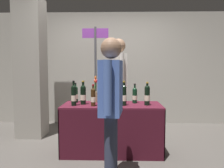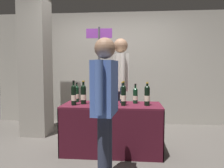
{
  "view_description": "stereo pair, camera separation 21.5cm",
  "coord_description": "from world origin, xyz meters",
  "px_view_note": "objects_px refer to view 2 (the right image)",
  "views": [
    {
      "loc": [
        0.08,
        -3.26,
        1.28
      ],
      "look_at": [
        0.0,
        0.0,
        1.02
      ],
      "focal_mm": 35.76,
      "sensor_mm": 36.0,
      "label": 1
    },
    {
      "loc": [
        0.3,
        -3.24,
        1.28
      ],
      "look_at": [
        0.0,
        0.0,
        1.02
      ],
      "focal_mm": 35.76,
      "sensor_mm": 36.0,
      "label": 2
    }
  ],
  "objects_px": {
    "featured_wine_bottle": "(83,94)",
    "taster_foreground_right": "(105,99)",
    "display_bottle_0": "(77,94)",
    "wine_glass_near_vendor": "(110,97)",
    "vendor_presenter": "(121,79)",
    "flower_vase": "(96,93)",
    "concrete_pillar": "(35,49)",
    "booth_signpost": "(99,67)",
    "tasting_table": "(112,120)"
  },
  "relations": [
    {
      "from": "featured_wine_bottle",
      "to": "taster_foreground_right",
      "type": "relative_size",
      "value": 0.22
    },
    {
      "from": "display_bottle_0",
      "to": "wine_glass_near_vendor",
      "type": "bearing_deg",
      "value": -3.46
    },
    {
      "from": "wine_glass_near_vendor",
      "to": "taster_foreground_right",
      "type": "relative_size",
      "value": 0.09
    },
    {
      "from": "wine_glass_near_vendor",
      "to": "vendor_presenter",
      "type": "height_order",
      "value": "vendor_presenter"
    },
    {
      "from": "display_bottle_0",
      "to": "flower_vase",
      "type": "relative_size",
      "value": 0.75
    },
    {
      "from": "concrete_pillar",
      "to": "display_bottle_0",
      "type": "distance_m",
      "value": 1.35
    },
    {
      "from": "display_bottle_0",
      "to": "booth_signpost",
      "type": "height_order",
      "value": "booth_signpost"
    },
    {
      "from": "flower_vase",
      "to": "wine_glass_near_vendor",
      "type": "bearing_deg",
      "value": -11.29
    },
    {
      "from": "tasting_table",
      "to": "vendor_presenter",
      "type": "height_order",
      "value": "vendor_presenter"
    },
    {
      "from": "flower_vase",
      "to": "vendor_presenter",
      "type": "bearing_deg",
      "value": 47.73
    },
    {
      "from": "concrete_pillar",
      "to": "wine_glass_near_vendor",
      "type": "bearing_deg",
      "value": -24.03
    },
    {
      "from": "flower_vase",
      "to": "display_bottle_0",
      "type": "bearing_deg",
      "value": -177.16
    },
    {
      "from": "taster_foreground_right",
      "to": "flower_vase",
      "type": "bearing_deg",
      "value": 19.8
    },
    {
      "from": "vendor_presenter",
      "to": "concrete_pillar",
      "type": "bearing_deg",
      "value": -109.05
    },
    {
      "from": "featured_wine_bottle",
      "to": "wine_glass_near_vendor",
      "type": "distance_m",
      "value": 0.41
    },
    {
      "from": "wine_glass_near_vendor",
      "to": "vendor_presenter",
      "type": "relative_size",
      "value": 0.08
    },
    {
      "from": "concrete_pillar",
      "to": "flower_vase",
      "type": "bearing_deg",
      "value": -26.24
    },
    {
      "from": "concrete_pillar",
      "to": "featured_wine_bottle",
      "type": "bearing_deg",
      "value": -36.33
    },
    {
      "from": "taster_foreground_right",
      "to": "tasting_table",
      "type": "bearing_deg",
      "value": 6.49
    },
    {
      "from": "flower_vase",
      "to": "taster_foreground_right",
      "type": "distance_m",
      "value": 1.17
    },
    {
      "from": "concrete_pillar",
      "to": "wine_glass_near_vendor",
      "type": "distance_m",
      "value": 1.78
    },
    {
      "from": "vendor_presenter",
      "to": "taster_foreground_right",
      "type": "xyz_separation_m",
      "value": [
        -0.08,
        -1.53,
        -0.12
      ]
    },
    {
      "from": "flower_vase",
      "to": "concrete_pillar",
      "type": "bearing_deg",
      "value": 153.76
    },
    {
      "from": "featured_wine_bottle",
      "to": "taster_foreground_right",
      "type": "xyz_separation_m",
      "value": [
        0.44,
        -0.94,
        0.07
      ]
    },
    {
      "from": "featured_wine_bottle",
      "to": "vendor_presenter",
      "type": "relative_size",
      "value": 0.2
    },
    {
      "from": "wine_glass_near_vendor",
      "to": "taster_foreground_right",
      "type": "distance_m",
      "value": 1.09
    },
    {
      "from": "tasting_table",
      "to": "featured_wine_bottle",
      "type": "xyz_separation_m",
      "value": [
        -0.42,
        -0.02,
        0.38
      ]
    },
    {
      "from": "display_bottle_0",
      "to": "taster_foreground_right",
      "type": "height_order",
      "value": "taster_foreground_right"
    },
    {
      "from": "concrete_pillar",
      "to": "taster_foreground_right",
      "type": "bearing_deg",
      "value": -48.9
    },
    {
      "from": "featured_wine_bottle",
      "to": "flower_vase",
      "type": "height_order",
      "value": "flower_vase"
    },
    {
      "from": "display_bottle_0",
      "to": "wine_glass_near_vendor",
      "type": "relative_size",
      "value": 2.25
    },
    {
      "from": "display_bottle_0",
      "to": "flower_vase",
      "type": "xyz_separation_m",
      "value": [
        0.3,
        0.01,
        0.01
      ]
    },
    {
      "from": "concrete_pillar",
      "to": "vendor_presenter",
      "type": "relative_size",
      "value": 1.83
    },
    {
      "from": "vendor_presenter",
      "to": "flower_vase",
      "type": "bearing_deg",
      "value": -54.13
    },
    {
      "from": "concrete_pillar",
      "to": "booth_signpost",
      "type": "distance_m",
      "value": 1.23
    },
    {
      "from": "tasting_table",
      "to": "flower_vase",
      "type": "height_order",
      "value": "flower_vase"
    },
    {
      "from": "taster_foreground_right",
      "to": "vendor_presenter",
      "type": "bearing_deg",
      "value": 2.58
    },
    {
      "from": "featured_wine_bottle",
      "to": "vendor_presenter",
      "type": "distance_m",
      "value": 0.81
    },
    {
      "from": "featured_wine_bottle",
      "to": "flower_vase",
      "type": "bearing_deg",
      "value": 50.48
    },
    {
      "from": "featured_wine_bottle",
      "to": "wine_glass_near_vendor",
      "type": "height_order",
      "value": "featured_wine_bottle"
    },
    {
      "from": "vendor_presenter",
      "to": "taster_foreground_right",
      "type": "distance_m",
      "value": 1.54
    },
    {
      "from": "flower_vase",
      "to": "featured_wine_bottle",
      "type": "bearing_deg",
      "value": -129.52
    },
    {
      "from": "featured_wine_bottle",
      "to": "concrete_pillar",
      "type": "bearing_deg",
      "value": 143.67
    },
    {
      "from": "flower_vase",
      "to": "booth_signpost",
      "type": "distance_m",
      "value": 0.99
    },
    {
      "from": "booth_signpost",
      "to": "vendor_presenter",
      "type": "bearing_deg",
      "value": -48.68
    },
    {
      "from": "wine_glass_near_vendor",
      "to": "tasting_table",
      "type": "bearing_deg",
      "value": -72.47
    },
    {
      "from": "tasting_table",
      "to": "vendor_presenter",
      "type": "xyz_separation_m",
      "value": [
        0.1,
        0.57,
        0.57
      ]
    },
    {
      "from": "display_bottle_0",
      "to": "taster_foreground_right",
      "type": "xyz_separation_m",
      "value": [
        0.58,
        -1.11,
        0.08
      ]
    },
    {
      "from": "vendor_presenter",
      "to": "booth_signpost",
      "type": "distance_m",
      "value": 0.7
    },
    {
      "from": "display_bottle_0",
      "to": "vendor_presenter",
      "type": "xyz_separation_m",
      "value": [
        0.66,
        0.42,
        0.2
      ]
    }
  ]
}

